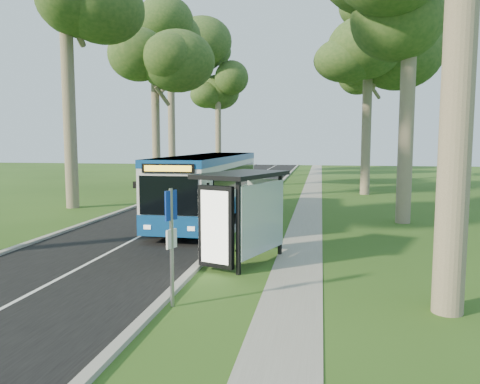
# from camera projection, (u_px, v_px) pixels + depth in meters

# --- Properties ---
(ground) EXTENTS (120.00, 120.00, 0.00)m
(ground) POSITION_uv_depth(u_px,v_px,m) (221.00, 244.00, 17.49)
(ground) COLOR #284816
(ground) RESTS_ON ground
(road) EXTENTS (7.00, 100.00, 0.02)m
(road) POSITION_uv_depth(u_px,v_px,m) (199.00, 206.00, 27.88)
(road) COLOR black
(road) RESTS_ON ground
(kerb_east) EXTENTS (0.25, 100.00, 0.12)m
(kerb_east) POSITION_uv_depth(u_px,v_px,m) (257.00, 206.00, 27.28)
(kerb_east) COLOR #9E9B93
(kerb_east) RESTS_ON ground
(kerb_west) EXTENTS (0.25, 100.00, 0.12)m
(kerb_west) POSITION_uv_depth(u_px,v_px,m) (143.00, 204.00, 28.47)
(kerb_west) COLOR #9E9B93
(kerb_west) RESTS_ON ground
(centre_line) EXTENTS (0.12, 100.00, 0.00)m
(centre_line) POSITION_uv_depth(u_px,v_px,m) (199.00, 205.00, 27.87)
(centre_line) COLOR white
(centre_line) RESTS_ON road
(footpath) EXTENTS (1.50, 100.00, 0.02)m
(footpath) POSITION_uv_depth(u_px,v_px,m) (309.00, 208.00, 26.77)
(footpath) COLOR gray
(footpath) RESTS_ON ground
(bus) EXTENTS (2.68, 11.95, 3.16)m
(bus) POSITION_uv_depth(u_px,v_px,m) (209.00, 187.00, 22.71)
(bus) COLOR silver
(bus) RESTS_ON ground
(bus_stop_sign) EXTENTS (0.18, 0.37, 2.76)m
(bus_stop_sign) POSITION_uv_depth(u_px,v_px,m) (171.00, 234.00, 10.70)
(bus_stop_sign) COLOR gray
(bus_stop_sign) RESTS_ON ground
(bus_shelter) EXTENTS (2.83, 3.74, 2.85)m
(bus_shelter) POSITION_uv_depth(u_px,v_px,m) (244.00, 201.00, 14.31)
(bus_shelter) COLOR black
(bus_shelter) RESTS_ON ground
(litter_bin) EXTENTS (0.59, 0.59, 1.04)m
(litter_bin) POSITION_uv_depth(u_px,v_px,m) (257.00, 207.00, 23.47)
(litter_bin) COLOR black
(litter_bin) RESTS_ON ground
(car_white) EXTENTS (2.68, 5.10, 1.65)m
(car_white) POSITION_uv_depth(u_px,v_px,m) (194.00, 171.00, 47.43)
(car_white) COLOR silver
(car_white) RESTS_ON ground
(car_silver) EXTENTS (2.38, 4.73, 1.49)m
(car_silver) POSITION_uv_depth(u_px,v_px,m) (185.00, 175.00, 43.39)
(car_silver) COLOR #9DA0A4
(car_silver) RESTS_ON ground
(tree_west_c) EXTENTS (5.20, 5.20, 12.79)m
(tree_west_c) POSITION_uv_depth(u_px,v_px,m) (155.00, 67.00, 35.63)
(tree_west_c) COLOR #7A6B56
(tree_west_c) RESTS_ON ground
(tree_west_d) EXTENTS (5.20, 5.20, 16.22)m
(tree_west_d) POSITION_uv_depth(u_px,v_px,m) (171.00, 57.00, 45.49)
(tree_west_d) COLOR #7A6B56
(tree_west_d) RESTS_ON ground
(tree_west_e) EXTENTS (5.20, 5.20, 16.07)m
(tree_west_e) POSITION_uv_depth(u_px,v_px,m) (218.00, 72.00, 54.87)
(tree_west_e) COLOR #7A6B56
(tree_west_e) RESTS_ON ground
(tree_east_c) EXTENTS (5.20, 5.20, 14.90)m
(tree_east_c) POSITION_uv_depth(u_px,v_px,m) (369.00, 38.00, 32.77)
(tree_east_c) COLOR #7A6B56
(tree_east_c) RESTS_ON ground
(tree_east_d) EXTENTS (5.20, 5.20, 15.00)m
(tree_east_d) POSITION_uv_depth(u_px,v_px,m) (369.00, 64.00, 44.32)
(tree_east_d) COLOR #7A6B56
(tree_east_d) RESTS_ON ground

